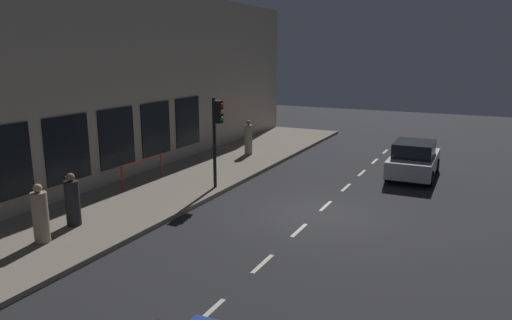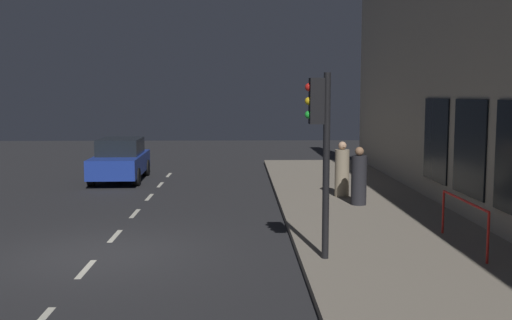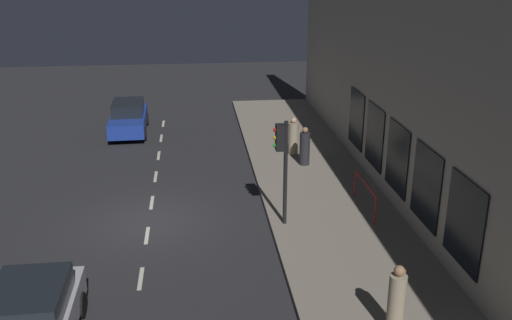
{
  "view_description": "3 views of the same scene",
  "coord_description": "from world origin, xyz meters",
  "px_view_note": "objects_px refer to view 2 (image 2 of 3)",
  "views": [
    {
      "loc": [
        -4.81,
        14.39,
        5.3
      ],
      "look_at": [
        2.55,
        -0.61,
        1.49
      ],
      "focal_mm": 33.32,
      "sensor_mm": 36.0,
      "label": 1
    },
    {
      "loc": [
        2.86,
        -11.84,
        3.23
      ],
      "look_at": [
        3.22,
        1.19,
        1.79
      ],
      "focal_mm": 41.84,
      "sensor_mm": 36.0,
      "label": 2
    },
    {
      "loc": [
        1.63,
        -17.61,
        8.42
      ],
      "look_at": [
        3.67,
        0.38,
        1.93
      ],
      "focal_mm": 39.98,
      "sensor_mm": 36.0,
      "label": 3
    }
  ],
  "objects_px": {
    "pedestrian_2": "(342,172)",
    "traffic_light": "(320,129)",
    "parked_car_0": "(120,160)",
    "pedestrian_1": "(359,179)"
  },
  "relations": [
    {
      "from": "traffic_light",
      "to": "pedestrian_1",
      "type": "bearing_deg",
      "value": 71.33
    },
    {
      "from": "parked_car_0",
      "to": "pedestrian_1",
      "type": "height_order",
      "value": "pedestrian_1"
    },
    {
      "from": "traffic_light",
      "to": "pedestrian_1",
      "type": "xyz_separation_m",
      "value": [
        1.84,
        5.46,
        -1.71
      ]
    },
    {
      "from": "pedestrian_1",
      "to": "pedestrian_2",
      "type": "xyz_separation_m",
      "value": [
        -0.24,
        1.36,
        0.02
      ]
    },
    {
      "from": "parked_car_0",
      "to": "pedestrian_2",
      "type": "xyz_separation_m",
      "value": [
        7.57,
        -4.61,
        0.12
      ]
    },
    {
      "from": "pedestrian_2",
      "to": "traffic_light",
      "type": "bearing_deg",
      "value": 63.15
    },
    {
      "from": "parked_car_0",
      "to": "pedestrian_2",
      "type": "relative_size",
      "value": 2.61
    },
    {
      "from": "traffic_light",
      "to": "pedestrian_2",
      "type": "xyz_separation_m",
      "value": [
        1.6,
        6.82,
        -1.69
      ]
    },
    {
      "from": "parked_car_0",
      "to": "traffic_light",
      "type": "bearing_deg",
      "value": 115.95
    },
    {
      "from": "pedestrian_2",
      "to": "parked_car_0",
      "type": "bearing_deg",
      "value": -44.95
    }
  ]
}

